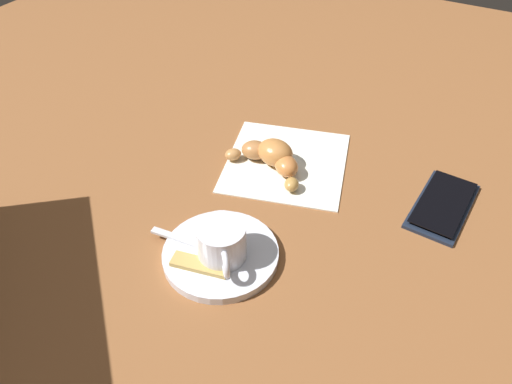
{
  "coord_description": "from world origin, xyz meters",
  "views": [
    {
      "loc": [
        -0.41,
        -0.23,
        0.46
      ],
      "look_at": [
        0.01,
        0.01,
        0.02
      ],
      "focal_mm": 34.49,
      "sensor_mm": 36.0,
      "label": 1
    }
  ],
  "objects_px": {
    "espresso_cup": "(222,243)",
    "croissant": "(273,156)",
    "sugar_packet": "(200,265)",
    "cell_phone": "(443,205)",
    "saucer": "(219,253)",
    "teaspoon": "(213,249)",
    "napkin": "(286,162)"
  },
  "relations": [
    {
      "from": "espresso_cup",
      "to": "croissant",
      "type": "distance_m",
      "value": 0.2
    },
    {
      "from": "espresso_cup",
      "to": "sugar_packet",
      "type": "bearing_deg",
      "value": 151.55
    },
    {
      "from": "croissant",
      "to": "cell_phone",
      "type": "xyz_separation_m",
      "value": [
        0.03,
        -0.24,
        -0.01
      ]
    },
    {
      "from": "saucer",
      "to": "cell_phone",
      "type": "bearing_deg",
      "value": -44.7
    },
    {
      "from": "espresso_cup",
      "to": "napkin",
      "type": "distance_m",
      "value": 0.21
    },
    {
      "from": "napkin",
      "to": "cell_phone",
      "type": "height_order",
      "value": "cell_phone"
    },
    {
      "from": "teaspoon",
      "to": "cell_phone",
      "type": "xyz_separation_m",
      "value": [
        0.22,
        -0.22,
        -0.01
      ]
    },
    {
      "from": "sugar_packet",
      "to": "cell_phone",
      "type": "height_order",
      "value": "sugar_packet"
    },
    {
      "from": "saucer",
      "to": "espresso_cup",
      "type": "bearing_deg",
      "value": -121.28
    },
    {
      "from": "teaspoon",
      "to": "croissant",
      "type": "distance_m",
      "value": 0.19
    },
    {
      "from": "croissant",
      "to": "saucer",
      "type": "bearing_deg",
      "value": -172.65
    },
    {
      "from": "sugar_packet",
      "to": "napkin",
      "type": "height_order",
      "value": "sugar_packet"
    },
    {
      "from": "napkin",
      "to": "cell_phone",
      "type": "distance_m",
      "value": 0.23
    },
    {
      "from": "saucer",
      "to": "croissant",
      "type": "distance_m",
      "value": 0.19
    },
    {
      "from": "napkin",
      "to": "croissant",
      "type": "height_order",
      "value": "croissant"
    },
    {
      "from": "saucer",
      "to": "croissant",
      "type": "xyz_separation_m",
      "value": [
        0.19,
        0.02,
        0.01
      ]
    },
    {
      "from": "teaspoon",
      "to": "sugar_packet",
      "type": "relative_size",
      "value": 1.86
    },
    {
      "from": "saucer",
      "to": "croissant",
      "type": "bearing_deg",
      "value": 7.35
    },
    {
      "from": "croissant",
      "to": "cell_phone",
      "type": "distance_m",
      "value": 0.24
    },
    {
      "from": "sugar_packet",
      "to": "cell_phone",
      "type": "xyz_separation_m",
      "value": [
        0.25,
        -0.22,
        -0.01
      ]
    },
    {
      "from": "cell_phone",
      "to": "napkin",
      "type": "bearing_deg",
      "value": 93.67
    },
    {
      "from": "espresso_cup",
      "to": "cell_phone",
      "type": "bearing_deg",
      "value": -42.82
    },
    {
      "from": "saucer",
      "to": "napkin",
      "type": "xyz_separation_m",
      "value": [
        0.21,
        0.01,
        -0.0
      ]
    },
    {
      "from": "saucer",
      "to": "sugar_packet",
      "type": "relative_size",
      "value": 2.03
    },
    {
      "from": "sugar_packet",
      "to": "napkin",
      "type": "bearing_deg",
      "value": 79.17
    },
    {
      "from": "sugar_packet",
      "to": "napkin",
      "type": "distance_m",
      "value": 0.24
    },
    {
      "from": "espresso_cup",
      "to": "teaspoon",
      "type": "bearing_deg",
      "value": 83.76
    },
    {
      "from": "teaspoon",
      "to": "sugar_packet",
      "type": "xyz_separation_m",
      "value": [
        -0.03,
        0.0,
        0.0
      ]
    },
    {
      "from": "teaspoon",
      "to": "sugar_packet",
      "type": "bearing_deg",
      "value": 178.96
    },
    {
      "from": "espresso_cup",
      "to": "napkin",
      "type": "relative_size",
      "value": 0.39
    },
    {
      "from": "teaspoon",
      "to": "croissant",
      "type": "height_order",
      "value": "croissant"
    },
    {
      "from": "saucer",
      "to": "napkin",
      "type": "height_order",
      "value": "saucer"
    }
  ]
}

